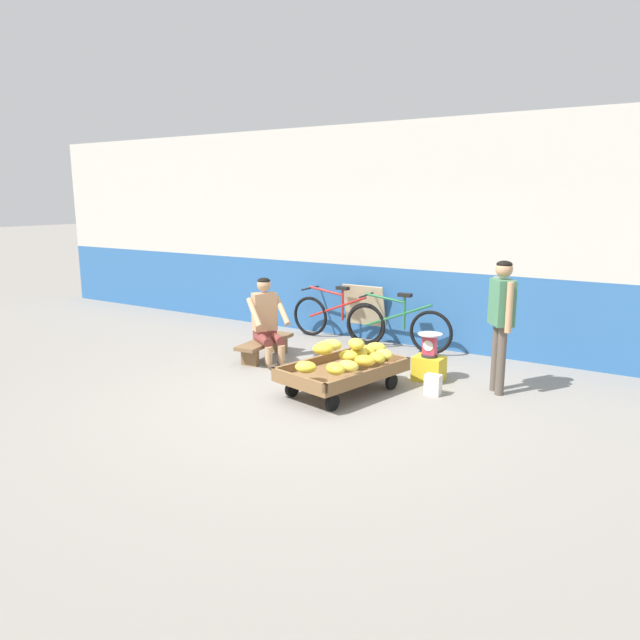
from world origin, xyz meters
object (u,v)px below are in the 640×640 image
Objects in this scene: vendor_seated at (267,320)px; sign_board at (365,312)px; banana_cart at (343,373)px; customer_adult at (501,312)px; shopping_bag at (433,385)px; bicycle_far_left at (397,327)px; weighing_scale at (430,345)px; low_bench at (265,345)px; bicycle_near_left at (337,318)px; plastic_crate at (429,369)px.

vendor_seated is 1.89m from sign_board.
banana_cart is at bearing -67.18° from sign_board.
customer_adult is 6.38× the size of shopping_bag.
banana_cart is 2.14m from bicycle_far_left.
bicycle_far_left is 1.89× the size of sign_board.
sign_board is 3.66× the size of shopping_bag.
customer_adult is at bearing 32.88° from banana_cart.
weighing_scale is 0.34× the size of sign_board.
sign_board reaches higher than low_bench.
sign_board is at bearing 33.18° from bicycle_near_left.
vendor_seated is at bearing -130.95° from bicycle_far_left.
bicycle_near_left is (0.19, 1.56, -0.21)m from vendor_seated.
sign_board reaches higher than plastic_crate.
weighing_scale reaches higher than low_bench.
shopping_bag is (1.93, -1.95, -0.32)m from sign_board.
banana_cart is 1.81× the size of sign_board.
banana_cart reaches higher than plastic_crate.
low_bench is at bearing -174.98° from customer_adult.
plastic_crate is 1.20× the size of weighing_scale.
plastic_crate is 2.25m from sign_board.
bicycle_near_left reaches higher than weighing_scale.
low_bench is 2.58m from shopping_bag.
bicycle_far_left is (1.28, 1.47, -0.21)m from vendor_seated.
banana_cart is at bearing -123.88° from weighing_scale.
low_bench is at bearing 157.45° from banana_cart.
weighing_scale is at bearing 117.37° from shopping_bag.
vendor_seated is at bearing -107.29° from sign_board.
plastic_crate is 0.41× the size of sign_board.
bicycle_near_left is at bearing 143.46° from shopping_bag.
bicycle_near_left is (-2.06, 1.22, -0.10)m from weighing_scale.
vendor_seated is 3.13m from customer_adult.
vendor_seated reaches higher than sign_board.
vendor_seated reaches higher than banana_cart.
customer_adult reaches higher than plastic_crate.
low_bench is 0.99× the size of vendor_seated.
low_bench is at bearing -99.85° from bicycle_near_left.
low_bench is 4.69× the size of shopping_bag.
sign_board is at bearing 72.71° from vendor_seated.
vendor_seated is 2.27m from weighing_scale.
bicycle_near_left is 2.88m from shopping_bag.
shopping_bag is (0.91, 0.49, -0.12)m from banana_cart.
bicycle_near_left is (-1.40, 2.20, 0.11)m from banana_cart.
bicycle_far_left is at bearing -4.59° from bicycle_near_left.
weighing_scale is 2.39m from bicycle_near_left.
vendor_seated reaches higher than bicycle_far_left.
weighing_scale is at bearing -41.09° from sign_board.
vendor_seated is 0.69× the size of bicycle_near_left.
weighing_scale is at bearing 8.44° from vendor_seated.
banana_cart is 6.61× the size of shopping_bag.
vendor_seated is 1.96m from bicycle_far_left.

